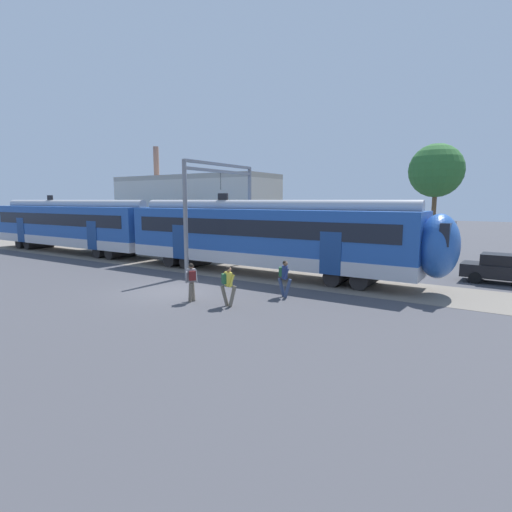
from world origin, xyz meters
TOP-DOWN VIEW (x-y plane):
  - ground_plane at (0.00, 0.00)m, footprint 160.00×160.00m
  - track_bed at (-9.79, 6.02)m, footprint 80.00×4.40m
  - commuter_train at (-7.30, 6.01)m, footprint 38.05×3.07m
  - pedestrian_grey at (2.16, -1.04)m, footprint 0.54×0.67m
  - pedestrian_yellow at (3.92, -0.82)m, footprint 0.67×0.53m
  - pedestrian_navy at (5.11, 1.78)m, footprint 0.71×0.52m
  - parked_car_black at (13.34, 10.48)m, footprint 4.08×1.91m
  - catenary_gantry at (-1.64, 6.02)m, footprint 0.24×6.64m
  - background_building at (-10.18, 13.25)m, footprint 15.00×5.00m
  - street_tree_right at (8.67, 17.85)m, footprint 3.80×3.80m

SIDE VIEW (x-z plane):
  - ground_plane at x=0.00m, z-range 0.00..0.00m
  - track_bed at x=-9.79m, z-range 0.00..0.01m
  - parked_car_black at x=13.34m, z-range 0.01..1.55m
  - pedestrian_grey at x=2.16m, z-range 0.16..1.82m
  - pedestrian_yellow at x=3.92m, z-range 0.16..1.82m
  - pedestrian_navy at x=5.11m, z-range 0.16..1.82m
  - commuter_train at x=-7.30m, z-range -0.11..4.62m
  - background_building at x=-10.18m, z-range -1.39..7.81m
  - catenary_gantry at x=-1.64m, z-range 1.05..7.58m
  - street_tree_right at x=8.67m, z-range 2.22..10.53m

